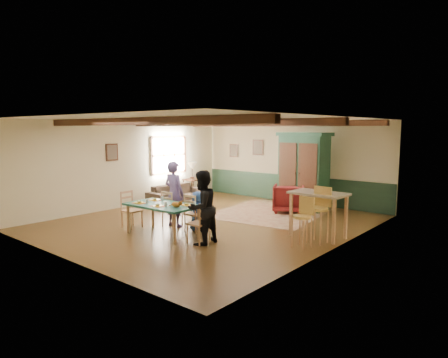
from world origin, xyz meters
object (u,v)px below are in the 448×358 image
Objects in this scene: person_woman at (202,208)px; person_child at (197,211)px; person_man at (174,194)px; dining_chair_end_right at (199,222)px; end_table at (192,188)px; dining_chair_far_left at (172,209)px; table_lamp at (192,171)px; dining_chair_end_left at (132,210)px; armchair at (289,198)px; dining_table at (163,220)px; bar_stool_left at (302,223)px; cat at (176,204)px; armoire at (303,171)px; sofa at (177,194)px; dining_chair_far_right at (195,213)px; counter_table at (318,215)px; bar_stool_right at (318,215)px.

person_woman is 1.64× the size of person_child.
person_child is at bearing -180.00° from person_man.
end_table is (-4.25, 4.14, -0.13)m from dining_chair_end_right.
person_woman reaches higher than dining_chair_far_left.
person_woman is at bearing -43.61° from table_lamp.
person_child is at bearing -62.70° from dining_chair_end_left.
table_lamp reaches higher than armchair.
bar_stool_left is at bearing 21.41° from dining_table.
person_child is 0.93m from cat.
dining_table is at bearing -154.40° from bar_stool_left.
cat is 4.21m from armchair.
armoire is 1.16× the size of sofa.
dining_chair_end_right reaches higher than cat.
dining_chair_end_right is (0.75, -0.66, 0.00)m from dining_chair_far_right.
counter_table reaches higher than armchair.
person_woman is (2.30, 0.09, 0.34)m from dining_chair_end_left.
bar_stool_right reaches higher than armchair.
table_lamp is at bearing -46.92° from dining_chair_far_right.
person_man is at bearing -117.30° from dining_chair_end_right.
dining_chair_end_right is at bearing 9.46° from cat.
end_table reaches higher than sofa.
dining_chair_far_left is 0.58× the size of person_woman.
person_woman is 0.78× the size of sofa.
dining_chair_end_right is 1.01× the size of armchair.
person_child reaches higher than end_table.
bar_stool_right reaches higher than bar_stool_left.
table_lamp is at bearing -136.40° from dining_chair_end_right.
dining_table is 1.89× the size of dining_chair_far_right.
person_woman reaches higher than armchair.
sofa is at bearing 168.95° from bar_stool_right.
armchair is 3.85m from sofa.
person_woman is at bearing 8.13° from cat.
end_table is at bearing -46.92° from dining_chair_far_right.
cat is at bearing -131.29° from sofa.
person_woman is 1.16m from person_child.
armchair is 4.10m from table_lamp.
table_lamp is (-3.14, 4.18, 0.60)m from dining_table.
dining_chair_far_right is at bearing -150.26° from counter_table.
cat is at bearing -8.18° from dining_table.
counter_table reaches higher than sofa.
dining_chair_end_right is 2.64× the size of cat.
bar_stool_right is at bearing -64.05° from counter_table.
sofa is (-3.33, 3.15, -0.51)m from cat.
end_table is 0.53× the size of counter_table.
person_man is at bearing -168.89° from bar_stool_left.
dining_chair_end_left is 1.38× the size of end_table.
dining_chair_far_right is (0.77, 0.03, 0.00)m from dining_chair_far_left.
person_man reaches higher than dining_chair_far_left.
table_lamp is at bearing 161.06° from counter_table.
dining_chair_end_right is 5.94m from end_table.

